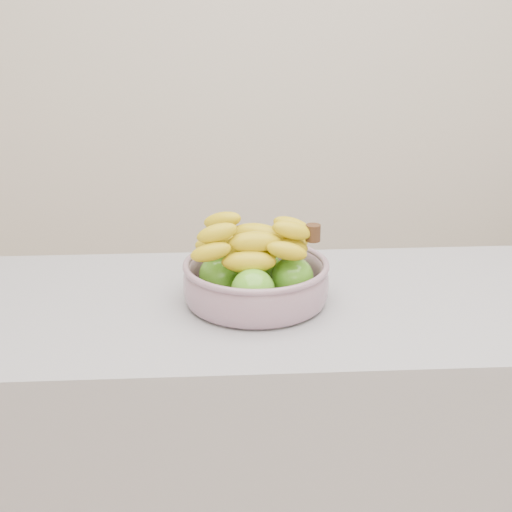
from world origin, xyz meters
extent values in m
cube|color=beige|center=(0.00, 2.00, 1.35)|extent=(4.00, 0.05, 2.70)
cube|color=#9999A0|center=(0.00, 0.29, 0.45)|extent=(2.00, 0.60, 0.90)
cylinder|color=#93A1B1|center=(-0.26, 0.29, 0.91)|extent=(0.26, 0.26, 0.01)
torus|color=#93A1B1|center=(-0.26, 0.29, 0.98)|extent=(0.30, 0.30, 0.01)
sphere|color=#3E8E18|center=(-0.27, 0.21, 0.96)|extent=(0.09, 0.09, 0.09)
sphere|color=#3E8E18|center=(-0.18, 0.28, 0.96)|extent=(0.09, 0.09, 0.09)
sphere|color=#3E8E18|center=(-0.24, 0.36, 0.96)|extent=(0.09, 0.09, 0.09)
sphere|color=#3E8E18|center=(-0.33, 0.30, 0.96)|extent=(0.09, 0.09, 0.09)
ellipsoid|color=yellow|center=(-0.27, 0.24, 1.01)|extent=(0.19, 0.05, 0.04)
ellipsoid|color=yellow|center=(-0.27, 0.29, 1.01)|extent=(0.19, 0.07, 0.04)
ellipsoid|color=yellow|center=(-0.26, 0.33, 1.01)|extent=(0.19, 0.09, 0.04)
ellipsoid|color=yellow|center=(-0.26, 0.26, 1.04)|extent=(0.19, 0.05, 0.04)
ellipsoid|color=yellow|center=(-0.25, 0.31, 1.04)|extent=(0.19, 0.10, 0.04)
cylinder|color=#3E2513|center=(-0.14, 0.27, 1.05)|extent=(0.03, 0.03, 0.03)
camera|label=1|loc=(-0.34, -1.06, 1.51)|focal=50.00mm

